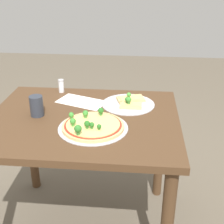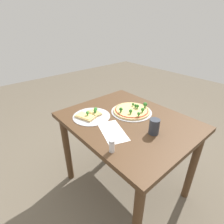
% 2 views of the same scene
% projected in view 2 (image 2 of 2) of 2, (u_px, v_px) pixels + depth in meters
% --- Properties ---
extents(ground_plane, '(8.00, 8.00, 0.00)m').
position_uv_depth(ground_plane, '(125.00, 185.00, 1.73)').
color(ground_plane, brown).
extents(dining_table, '(1.00, 0.81, 0.76)m').
position_uv_depth(dining_table, '(127.00, 132.00, 1.42)').
color(dining_table, '#4C331E').
rests_on(dining_table, ground_plane).
extents(pizza_tray_whole, '(0.34, 0.34, 0.07)m').
position_uv_depth(pizza_tray_whole, '(132.00, 111.00, 1.47)').
color(pizza_tray_whole, '#B7B7BC').
rests_on(pizza_tray_whole, dining_table).
extents(pizza_tray_slice, '(0.30, 0.30, 0.06)m').
position_uv_depth(pizza_tray_slice, '(90.00, 115.00, 1.41)').
color(pizza_tray_slice, '#B7B7BC').
rests_on(pizza_tray_slice, dining_table).
extents(drinking_cup, '(0.07, 0.07, 0.11)m').
position_uv_depth(drinking_cup, '(154.00, 127.00, 1.18)').
color(drinking_cup, '#2D333D').
rests_on(drinking_cup, dining_table).
extents(condiment_shaker, '(0.03, 0.03, 0.08)m').
position_uv_depth(condiment_shaker, '(112.00, 146.00, 1.02)').
color(condiment_shaker, silver).
rests_on(condiment_shaker, dining_table).
extents(paper_menu, '(0.31, 0.24, 0.00)m').
position_uv_depth(paper_menu, '(113.00, 131.00, 1.22)').
color(paper_menu, white).
rests_on(paper_menu, dining_table).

